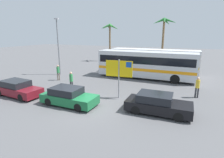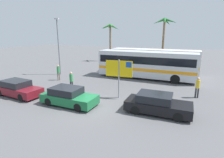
{
  "view_description": "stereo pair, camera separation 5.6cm",
  "coord_description": "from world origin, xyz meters",
  "px_view_note": "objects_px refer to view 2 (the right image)",
  "views": [
    {
      "loc": [
        6.63,
        -10.48,
        5.2
      ],
      "look_at": [
        0.42,
        3.58,
        1.3
      ],
      "focal_mm": 28.93,
      "sensor_mm": 36.0,
      "label": 1
    },
    {
      "loc": [
        6.69,
        -10.46,
        5.2
      ],
      "look_at": [
        0.42,
        3.58,
        1.3
      ],
      "focal_mm": 28.93,
      "sensor_mm": 36.0,
      "label": 2
    }
  ],
  "objects_px": {
    "ferry_sign": "(120,70)",
    "car_maroon": "(18,88)",
    "pedestrian_by_bus": "(58,71)",
    "pedestrian_crossing_lot": "(71,79)",
    "bus_front_coach": "(146,63)",
    "car_black": "(157,104)",
    "car_green": "(69,96)",
    "pedestrian_near_sign": "(198,86)",
    "bus_rear_coach": "(154,60)"
  },
  "relations": [
    {
      "from": "bus_rear_coach",
      "to": "pedestrian_near_sign",
      "type": "height_order",
      "value": "bus_rear_coach"
    },
    {
      "from": "car_black",
      "to": "pedestrian_near_sign",
      "type": "distance_m",
      "value": 4.95
    },
    {
      "from": "pedestrian_by_bus",
      "to": "pedestrian_near_sign",
      "type": "height_order",
      "value": "pedestrian_by_bus"
    },
    {
      "from": "bus_rear_coach",
      "to": "pedestrian_near_sign",
      "type": "relative_size",
      "value": 6.41
    },
    {
      "from": "ferry_sign",
      "to": "car_maroon",
      "type": "height_order",
      "value": "ferry_sign"
    },
    {
      "from": "pedestrian_by_bus",
      "to": "pedestrian_crossing_lot",
      "type": "relative_size",
      "value": 1.01
    },
    {
      "from": "bus_front_coach",
      "to": "car_black",
      "type": "relative_size",
      "value": 2.59
    },
    {
      "from": "ferry_sign",
      "to": "car_maroon",
      "type": "distance_m",
      "value": 8.86
    },
    {
      "from": "car_maroon",
      "to": "car_black",
      "type": "height_order",
      "value": "same"
    },
    {
      "from": "pedestrian_near_sign",
      "to": "car_maroon",
      "type": "bearing_deg",
      "value": -53.61
    },
    {
      "from": "pedestrian_by_bus",
      "to": "pedestrian_crossing_lot",
      "type": "height_order",
      "value": "pedestrian_by_bus"
    },
    {
      "from": "ferry_sign",
      "to": "car_black",
      "type": "xyz_separation_m",
      "value": [
        3.4,
        -1.69,
        -1.69
      ]
    },
    {
      "from": "car_maroon",
      "to": "pedestrian_crossing_lot",
      "type": "xyz_separation_m",
      "value": [
        3.27,
        3.15,
        0.41
      ]
    },
    {
      "from": "bus_rear_coach",
      "to": "pedestrian_crossing_lot",
      "type": "height_order",
      "value": "bus_rear_coach"
    },
    {
      "from": "bus_rear_coach",
      "to": "pedestrian_by_bus",
      "type": "xyz_separation_m",
      "value": [
        -9.07,
        -8.08,
        -0.73
      ]
    },
    {
      "from": "bus_rear_coach",
      "to": "car_green",
      "type": "relative_size",
      "value": 2.67
    },
    {
      "from": "car_black",
      "to": "bus_rear_coach",
      "type": "bearing_deg",
      "value": 101.59
    },
    {
      "from": "car_green",
      "to": "car_black",
      "type": "relative_size",
      "value": 0.97
    },
    {
      "from": "car_black",
      "to": "pedestrian_near_sign",
      "type": "xyz_separation_m",
      "value": [
        2.47,
        4.28,
        0.39
      ]
    },
    {
      "from": "car_maroon",
      "to": "pedestrian_crossing_lot",
      "type": "distance_m",
      "value": 4.56
    },
    {
      "from": "bus_front_coach",
      "to": "ferry_sign",
      "type": "xyz_separation_m",
      "value": [
        -0.34,
        -7.46,
        0.54
      ]
    },
    {
      "from": "ferry_sign",
      "to": "car_black",
      "type": "relative_size",
      "value": 0.74
    },
    {
      "from": "car_green",
      "to": "pedestrian_near_sign",
      "type": "relative_size",
      "value": 2.4
    },
    {
      "from": "car_black",
      "to": "pedestrian_crossing_lot",
      "type": "xyz_separation_m",
      "value": [
        -8.27,
        1.8,
        0.41
      ]
    },
    {
      "from": "car_maroon",
      "to": "pedestrian_near_sign",
      "type": "relative_size",
      "value": 2.59
    },
    {
      "from": "car_black",
      "to": "car_maroon",
      "type": "bearing_deg",
      "value": -174.48
    },
    {
      "from": "ferry_sign",
      "to": "car_black",
      "type": "distance_m",
      "value": 4.15
    },
    {
      "from": "pedestrian_by_bus",
      "to": "pedestrian_near_sign",
      "type": "relative_size",
      "value": 1.02
    },
    {
      "from": "bus_rear_coach",
      "to": "pedestrian_crossing_lot",
      "type": "xyz_separation_m",
      "value": [
        -5.48,
        -10.54,
        -0.74
      ]
    },
    {
      "from": "ferry_sign",
      "to": "pedestrian_near_sign",
      "type": "relative_size",
      "value": 1.84
    },
    {
      "from": "bus_rear_coach",
      "to": "car_maroon",
      "type": "xyz_separation_m",
      "value": [
        -8.76,
        -13.69,
        -1.15
      ]
    },
    {
      "from": "bus_front_coach",
      "to": "pedestrian_near_sign",
      "type": "distance_m",
      "value": 7.4
    },
    {
      "from": "car_green",
      "to": "pedestrian_near_sign",
      "type": "xyz_separation_m",
      "value": [
        8.78,
        5.51,
        0.39
      ]
    },
    {
      "from": "pedestrian_near_sign",
      "to": "pedestrian_crossing_lot",
      "type": "bearing_deg",
      "value": -62.52
    },
    {
      "from": "bus_rear_coach",
      "to": "pedestrian_crossing_lot",
      "type": "relative_size",
      "value": 6.35
    },
    {
      "from": "car_black",
      "to": "car_green",
      "type": "bearing_deg",
      "value": -170.1
    },
    {
      "from": "car_green",
      "to": "car_black",
      "type": "distance_m",
      "value": 6.43
    },
    {
      "from": "pedestrian_by_bus",
      "to": "pedestrian_crossing_lot",
      "type": "xyz_separation_m",
      "value": [
        3.59,
        -2.45,
        -0.01
      ]
    },
    {
      "from": "ferry_sign",
      "to": "car_green",
      "type": "xyz_separation_m",
      "value": [
        -2.91,
        -2.92,
        -1.69
      ]
    },
    {
      "from": "bus_front_coach",
      "to": "pedestrian_near_sign",
      "type": "xyz_separation_m",
      "value": [
        5.52,
        -4.87,
        -0.75
      ]
    },
    {
      "from": "car_green",
      "to": "pedestrian_by_bus",
      "type": "bearing_deg",
      "value": 135.3
    },
    {
      "from": "ferry_sign",
      "to": "car_green",
      "type": "height_order",
      "value": "ferry_sign"
    },
    {
      "from": "pedestrian_by_bus",
      "to": "ferry_sign",
      "type": "bearing_deg",
      "value": 33.81
    },
    {
      "from": "car_maroon",
      "to": "pedestrian_crossing_lot",
      "type": "height_order",
      "value": "pedestrian_crossing_lot"
    },
    {
      "from": "bus_front_coach",
      "to": "pedestrian_crossing_lot",
      "type": "distance_m",
      "value": 9.04
    },
    {
      "from": "bus_front_coach",
      "to": "ferry_sign",
      "type": "relative_size",
      "value": 3.49
    },
    {
      "from": "bus_rear_coach",
      "to": "pedestrian_by_bus",
      "type": "bearing_deg",
      "value": -138.29
    },
    {
      "from": "bus_front_coach",
      "to": "car_green",
      "type": "distance_m",
      "value": 10.94
    },
    {
      "from": "car_black",
      "to": "pedestrian_by_bus",
      "type": "relative_size",
      "value": 2.43
    },
    {
      "from": "pedestrian_near_sign",
      "to": "pedestrian_crossing_lot",
      "type": "relative_size",
      "value": 0.99
    }
  ]
}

